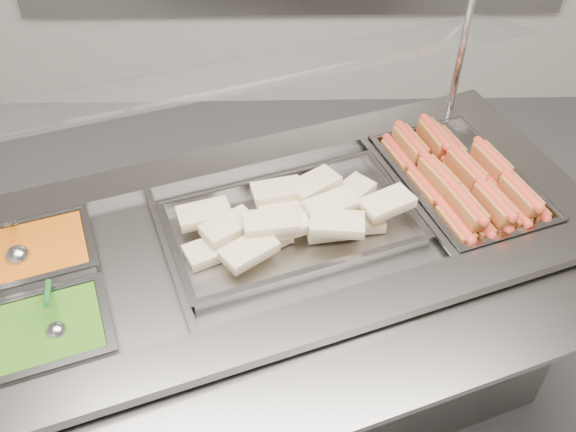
{
  "coord_description": "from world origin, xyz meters",
  "views": [
    {
      "loc": [
        -0.09,
        -0.94,
        2.23
      ],
      "look_at": [
        -0.07,
        0.43,
        0.94
      ],
      "focal_mm": 40.0,
      "sensor_mm": 36.0,
      "label": 1
    }
  ],
  "objects_px": {
    "ladle": "(18,255)",
    "serving_spoon": "(55,325)",
    "sneeze_guard": "(242,77)",
    "pan_hotdogs": "(458,187)",
    "pan_wraps": "(291,227)",
    "steam_counter": "(274,323)"
  },
  "relations": [
    {
      "from": "steam_counter",
      "to": "sneeze_guard",
      "type": "xyz_separation_m",
      "value": [
        -0.08,
        0.21,
        0.84
      ]
    },
    {
      "from": "steam_counter",
      "to": "sneeze_guard",
      "type": "relative_size",
      "value": 1.24
    },
    {
      "from": "serving_spoon",
      "to": "sneeze_guard",
      "type": "bearing_deg",
      "value": 50.47
    },
    {
      "from": "steam_counter",
      "to": "pan_hotdogs",
      "type": "relative_size",
      "value": 3.24
    },
    {
      "from": "ladle",
      "to": "serving_spoon",
      "type": "bearing_deg",
      "value": -56.45
    },
    {
      "from": "pan_wraps",
      "to": "steam_counter",
      "type": "bearing_deg",
      "value": -160.46
    },
    {
      "from": "sneeze_guard",
      "to": "pan_wraps",
      "type": "bearing_deg",
      "value": -55.11
    },
    {
      "from": "sneeze_guard",
      "to": "pan_wraps",
      "type": "relative_size",
      "value": 2.13
    },
    {
      "from": "pan_wraps",
      "to": "ladle",
      "type": "bearing_deg",
      "value": -170.4
    },
    {
      "from": "sneeze_guard",
      "to": "pan_hotdogs",
      "type": "distance_m",
      "value": 0.8
    },
    {
      "from": "steam_counter",
      "to": "sneeze_guard",
      "type": "distance_m",
      "value": 0.87
    },
    {
      "from": "ladle",
      "to": "steam_counter",
      "type": "bearing_deg",
      "value": 8.74
    },
    {
      "from": "steam_counter",
      "to": "pan_wraps",
      "type": "distance_m",
      "value": 0.44
    },
    {
      "from": "steam_counter",
      "to": "pan_hotdogs",
      "type": "height_order",
      "value": "pan_hotdogs"
    },
    {
      "from": "steam_counter",
      "to": "serving_spoon",
      "type": "relative_size",
      "value": 11.59
    },
    {
      "from": "pan_hotdogs",
      "to": "ladle",
      "type": "bearing_deg",
      "value": -166.15
    },
    {
      "from": "sneeze_guard",
      "to": "serving_spoon",
      "type": "xyz_separation_m",
      "value": [
        -0.47,
        -0.57,
        -0.36
      ]
    },
    {
      "from": "pan_hotdogs",
      "to": "serving_spoon",
      "type": "relative_size",
      "value": 3.57
    },
    {
      "from": "pan_hotdogs",
      "to": "pan_wraps",
      "type": "bearing_deg",
      "value": -160.46
    },
    {
      "from": "sneeze_guard",
      "to": "ladle",
      "type": "xyz_separation_m",
      "value": [
        -0.63,
        -0.32,
        -0.37
      ]
    },
    {
      "from": "steam_counter",
      "to": "serving_spoon",
      "type": "xyz_separation_m",
      "value": [
        -0.54,
        -0.36,
        0.47
      ]
    },
    {
      "from": "ladle",
      "to": "serving_spoon",
      "type": "relative_size",
      "value": 1.04
    }
  ]
}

